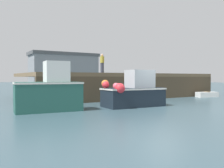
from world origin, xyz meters
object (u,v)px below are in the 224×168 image
Objects in this scene: fishing_boat_near_right at (134,93)px; dockworker at (102,64)px; rowboat at (207,95)px; fishing_boat_near_left at (50,92)px.

dockworker is at bearing 74.48° from fishing_boat_near_right.
rowboat is 8.90m from dockworker.
dockworker is at bearing 141.61° from rowboat.
dockworker is (-6.69, 5.30, 2.53)m from rowboat.
fishing_boat_near_left is 0.91× the size of fishing_boat_near_right.
fishing_boat_near_left is 1.85× the size of dockworker.
rowboat is at bearing -38.39° from dockworker.
fishing_boat_near_left is at bearing -133.12° from dockworker.
dockworker is (6.53, 6.97, 1.84)m from fishing_boat_near_left.
fishing_boat_near_left is 13.34m from rowboat.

